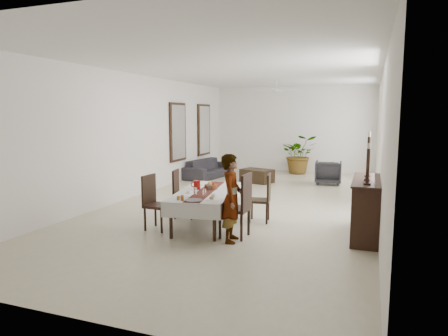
% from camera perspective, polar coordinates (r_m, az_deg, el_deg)
% --- Properties ---
extents(floor, '(6.00, 12.00, 0.00)m').
position_cam_1_polar(floor, '(9.84, 3.20, -4.99)').
color(floor, beige).
rests_on(floor, ground).
extents(ceiling, '(6.00, 12.00, 0.02)m').
position_cam_1_polar(ceiling, '(9.66, 3.34, 13.86)').
color(ceiling, white).
rests_on(ceiling, wall_back).
extents(wall_back, '(6.00, 0.02, 3.20)m').
position_cam_1_polar(wall_back, '(15.45, 9.83, 5.48)').
color(wall_back, white).
rests_on(wall_back, floor).
extents(wall_front, '(6.00, 0.02, 3.20)m').
position_cam_1_polar(wall_front, '(4.28, -20.98, -0.20)').
color(wall_front, white).
rests_on(wall_front, floor).
extents(wall_left, '(0.02, 12.00, 3.20)m').
position_cam_1_polar(wall_left, '(10.88, -12.06, 4.57)').
color(wall_left, white).
rests_on(wall_left, floor).
extents(wall_right, '(0.02, 12.00, 3.20)m').
position_cam_1_polar(wall_right, '(9.20, 21.47, 3.69)').
color(wall_right, white).
rests_on(wall_right, floor).
extents(dining_table_top, '(1.20, 2.23, 0.04)m').
position_cam_1_polar(dining_table_top, '(7.81, -2.55, -3.52)').
color(dining_table_top, black).
rests_on(dining_table_top, table_leg_fl).
extents(table_leg_fl, '(0.07, 0.07, 0.62)m').
position_cam_1_polar(table_leg_fl, '(7.05, -7.59, -7.55)').
color(table_leg_fl, black).
rests_on(table_leg_fl, floor).
extents(table_leg_fr, '(0.07, 0.07, 0.62)m').
position_cam_1_polar(table_leg_fr, '(6.85, -1.37, -7.95)').
color(table_leg_fr, black).
rests_on(table_leg_fr, floor).
extents(table_leg_bl, '(0.07, 0.07, 0.62)m').
position_cam_1_polar(table_leg_bl, '(8.92, -3.43, -4.28)').
color(table_leg_bl, black).
rests_on(table_leg_bl, floor).
extents(table_leg_br, '(0.07, 0.07, 0.62)m').
position_cam_1_polar(table_leg_br, '(8.76, 1.50, -4.49)').
color(table_leg_br, black).
rests_on(table_leg_br, floor).
extents(tablecloth_top, '(1.39, 2.41, 0.01)m').
position_cam_1_polar(tablecloth_top, '(7.80, -2.55, -3.33)').
color(tablecloth_top, silver).
rests_on(tablecloth_top, dining_table_top).
extents(tablecloth_drape_left, '(0.37, 2.25, 0.26)m').
position_cam_1_polar(tablecloth_drape_left, '(7.97, -6.16, -4.08)').
color(tablecloth_drape_left, silver).
rests_on(tablecloth_drape_left, dining_table_top).
extents(tablecloth_drape_right, '(0.37, 2.25, 0.26)m').
position_cam_1_polar(tablecloth_drape_right, '(7.73, 1.18, -4.40)').
color(tablecloth_drape_right, white).
rests_on(tablecloth_drape_right, dining_table_top).
extents(tablecloth_drape_near, '(1.03, 0.17, 0.26)m').
position_cam_1_polar(tablecloth_drape_near, '(6.76, -4.84, -6.17)').
color(tablecloth_drape_near, silver).
rests_on(tablecloth_drape_near, dining_table_top).
extents(tablecloth_drape_far, '(1.03, 0.17, 0.26)m').
position_cam_1_polar(tablecloth_drape_far, '(8.91, -0.82, -2.78)').
color(tablecloth_drape_far, white).
rests_on(tablecloth_drape_far, dining_table_top).
extents(table_runner, '(0.65, 2.22, 0.00)m').
position_cam_1_polar(table_runner, '(7.80, -2.56, -3.28)').
color(table_runner, maroon).
rests_on(table_runner, tablecloth_top).
extents(red_pitcher, '(0.15, 0.15, 0.18)m').
position_cam_1_polar(red_pitcher, '(7.97, -3.87, -2.43)').
color(red_pitcher, maroon).
rests_on(red_pitcher, tablecloth_top).
extents(pitcher_handle, '(0.11, 0.03, 0.11)m').
position_cam_1_polar(pitcher_handle, '(7.99, -4.39, -2.41)').
color(pitcher_handle, maroon).
rests_on(pitcher_handle, red_pitcher).
extents(wine_glass_near, '(0.06, 0.06, 0.15)m').
position_cam_1_polar(wine_glass_near, '(7.22, -2.82, -3.58)').
color(wine_glass_near, white).
rests_on(wine_glass_near, tablecloth_top).
extents(wine_glass_mid, '(0.06, 0.06, 0.15)m').
position_cam_1_polar(wine_glass_mid, '(7.35, -4.13, -3.39)').
color(wine_glass_mid, white).
rests_on(wine_glass_mid, tablecloth_top).
extents(wine_glass_far, '(0.06, 0.06, 0.15)m').
position_cam_1_polar(wine_glass_far, '(7.82, -2.17, -2.70)').
color(wine_glass_far, white).
rests_on(wine_glass_far, tablecloth_top).
extents(teacup_right, '(0.08, 0.08, 0.05)m').
position_cam_1_polar(teacup_right, '(7.23, -1.51, -3.94)').
color(teacup_right, silver).
rests_on(teacup_right, saucer_right).
extents(saucer_right, '(0.13, 0.13, 0.01)m').
position_cam_1_polar(saucer_right, '(7.24, -1.51, -4.10)').
color(saucer_right, silver).
rests_on(saucer_right, tablecloth_top).
extents(teacup_left, '(0.08, 0.08, 0.05)m').
position_cam_1_polar(teacup_left, '(7.57, -5.06, -3.44)').
color(teacup_left, white).
rests_on(teacup_left, saucer_left).
extents(saucer_left, '(0.13, 0.13, 0.01)m').
position_cam_1_polar(saucer_left, '(7.58, -5.06, -3.60)').
color(saucer_left, silver).
rests_on(saucer_left, tablecloth_top).
extents(plate_near_right, '(0.21, 0.21, 0.01)m').
position_cam_1_polar(plate_near_right, '(6.98, -1.78, -4.53)').
color(plate_near_right, white).
rests_on(plate_near_right, tablecloth_top).
extents(bread_near_right, '(0.08, 0.08, 0.08)m').
position_cam_1_polar(bread_near_right, '(6.97, -1.78, -4.34)').
color(bread_near_right, tan).
rests_on(bread_near_right, plate_near_right).
extents(plate_near_left, '(0.21, 0.21, 0.01)m').
position_cam_1_polar(plate_near_left, '(7.25, -5.84, -4.12)').
color(plate_near_left, silver).
rests_on(plate_near_left, tablecloth_top).
extents(plate_far_left, '(0.21, 0.21, 0.01)m').
position_cam_1_polar(plate_far_left, '(8.33, -3.65, -2.55)').
color(plate_far_left, white).
rests_on(plate_far_left, tablecloth_top).
extents(serving_tray, '(0.32, 0.32, 0.02)m').
position_cam_1_polar(serving_tray, '(6.92, -4.38, -4.63)').
color(serving_tray, '#3E3D42').
rests_on(serving_tray, tablecloth_top).
extents(jam_jar_a, '(0.06, 0.06, 0.07)m').
position_cam_1_polar(jam_jar_a, '(6.95, -5.98, -4.40)').
color(jam_jar_a, '#944515').
rests_on(jam_jar_a, tablecloth_top).
extents(jam_jar_b, '(0.06, 0.06, 0.07)m').
position_cam_1_polar(jam_jar_b, '(7.02, -6.55, -4.28)').
color(jam_jar_b, '#8B6114').
rests_on(jam_jar_b, tablecloth_top).
extents(jam_jar_c, '(0.06, 0.06, 0.07)m').
position_cam_1_polar(jam_jar_c, '(7.09, -5.99, -4.16)').
color(jam_jar_c, brown).
rests_on(jam_jar_c, tablecloth_top).
extents(fruit_basket, '(0.26, 0.26, 0.09)m').
position_cam_1_polar(fruit_basket, '(8.00, -1.87, -2.70)').
color(fruit_basket, brown).
rests_on(fruit_basket, tablecloth_top).
extents(fruit_red, '(0.08, 0.08, 0.08)m').
position_cam_1_polar(fruit_red, '(7.99, -1.66, -2.22)').
color(fruit_red, maroon).
rests_on(fruit_red, fruit_basket).
extents(fruit_green, '(0.07, 0.07, 0.07)m').
position_cam_1_polar(fruit_green, '(8.02, -2.08, -2.19)').
color(fruit_green, '#538A29').
rests_on(fruit_green, fruit_basket).
extents(fruit_yellow, '(0.07, 0.07, 0.07)m').
position_cam_1_polar(fruit_yellow, '(7.94, -1.95, -2.29)').
color(fruit_yellow, orange).
rests_on(fruit_yellow, fruit_basket).
extents(chair_right_near_seat, '(0.49, 0.49, 0.05)m').
position_cam_1_polar(chair_right_near_seat, '(7.04, 1.52, -5.88)').
color(chair_right_near_seat, black).
rests_on(chair_right_near_seat, chair_right_near_leg_fl).
extents(chair_right_near_leg_fl, '(0.05, 0.05, 0.48)m').
position_cam_1_polar(chair_right_near_leg_fl, '(6.86, 2.50, -8.53)').
color(chair_right_near_leg_fl, black).
rests_on(chair_right_near_leg_fl, floor).
extents(chair_right_near_leg_fr, '(0.05, 0.05, 0.48)m').
position_cam_1_polar(chair_right_near_leg_fr, '(7.22, 3.53, -7.71)').
color(chair_right_near_leg_fr, black).
rests_on(chair_right_near_leg_fr, floor).
extents(chair_right_near_leg_bl, '(0.05, 0.05, 0.48)m').
position_cam_1_polar(chair_right_near_leg_bl, '(7.00, -0.58, -8.21)').
color(chair_right_near_leg_bl, black).
rests_on(chair_right_near_leg_bl, floor).
extents(chair_right_near_leg_br, '(0.05, 0.05, 0.48)m').
position_cam_1_polar(chair_right_near_leg_br, '(7.35, 0.59, -7.43)').
color(chair_right_near_leg_br, black).
rests_on(chair_right_near_leg_br, floor).
extents(chair_right_near_back, '(0.05, 0.48, 0.61)m').
position_cam_1_polar(chair_right_near_back, '(6.90, 3.24, -3.37)').
color(chair_right_near_back, black).
rests_on(chair_right_near_back, chair_right_near_seat).
extents(chair_right_far_seat, '(0.47, 0.47, 0.05)m').
position_cam_1_polar(chair_right_far_seat, '(8.08, 5.06, -4.66)').
color(chair_right_far_seat, black).
rests_on(chair_right_far_seat, chair_right_far_leg_fl).
extents(chair_right_far_leg_fl, '(0.05, 0.05, 0.41)m').
position_cam_1_polar(chair_right_far_leg_fl, '(7.95, 6.11, -6.57)').
color(chair_right_far_leg_fl, black).
rests_on(chair_right_far_leg_fl, floor).
extents(chair_right_far_leg_fr, '(0.05, 0.05, 0.41)m').
position_cam_1_polar(chair_right_far_leg_fr, '(8.27, 6.36, -6.00)').
color(chair_right_far_leg_fr, black).
rests_on(chair_right_far_leg_fr, floor).
extents(chair_right_far_leg_bl, '(0.05, 0.05, 0.41)m').
position_cam_1_polar(chair_right_far_leg_bl, '(7.99, 3.68, -6.47)').
color(chair_right_far_leg_bl, black).
rests_on(chair_right_far_leg_bl, floor).
extents(chair_right_far_leg_br, '(0.05, 0.05, 0.41)m').
position_cam_1_polar(chair_right_far_leg_br, '(8.31, 4.02, -5.91)').
color(chair_right_far_leg_br, black).
rests_on(chair_right_far_leg_br, floor).
extents(chair_right_far_back, '(0.10, 0.42, 0.53)m').
position_cam_1_polar(chair_right_far_back, '(8.00, 6.43, -2.73)').
color(chair_right_far_back, black).
rests_on(chair_right_far_back, chair_right_far_seat).
extents(chair_left_near_seat, '(0.46, 0.46, 0.05)m').
position_cam_1_polar(chair_left_near_seat, '(7.60, -9.39, -5.33)').
color(chair_left_near_seat, black).
rests_on(chair_left_near_seat, chair_left_near_leg_fl).
extents(chair_left_near_leg_fl, '(0.05, 0.05, 0.43)m').
position_cam_1_polar(chair_left_near_leg_fl, '(7.90, -9.76, -6.64)').
color(chair_left_near_leg_fl, black).
rests_on(chair_left_near_leg_fl, floor).
extents(chair_left_near_leg_fr, '(0.05, 0.05, 0.43)m').
position_cam_1_polar(chair_left_near_leg_fr, '(7.61, -11.22, -7.22)').
color(chair_left_near_leg_fr, black).
rests_on(chair_left_near_leg_fr, floor).
extents(chair_left_near_leg_bl, '(0.05, 0.05, 0.43)m').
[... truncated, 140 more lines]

